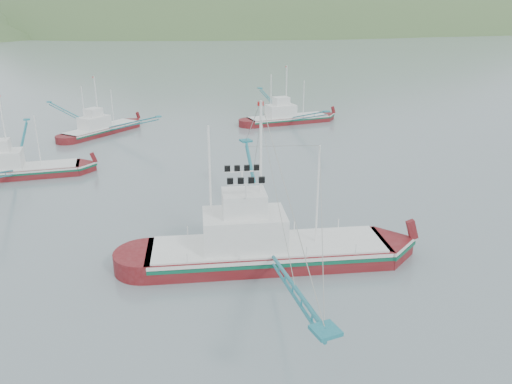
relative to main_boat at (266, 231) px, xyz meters
name	(u,v)px	position (x,y,z in m)	size (l,w,h in m)	color
ground	(292,261)	(1.70, -0.61, -2.37)	(1200.00, 1200.00, 0.00)	slate
main_boat	(266,231)	(0.00, 0.00, 0.00)	(17.16, 29.26, 12.17)	#5E0E11
bg_boat_right	(287,115)	(23.03, 40.30, -1.07)	(13.08, 23.45, 9.49)	#5E0E11
bg_boat_left	(13,163)	(-15.90, 28.31, -0.87)	(13.17, 23.05, 9.39)	#5E0E11
bg_boat_far	(101,121)	(-4.56, 44.87, -0.51)	(15.73, 19.51, 8.79)	#5E0E11
headland_right	(298,29)	(241.70, 429.39, -2.37)	(684.00, 432.00, 306.00)	#405C2F
ridge_distant	(64,28)	(31.70, 559.39, -2.37)	(960.00, 400.00, 240.00)	slate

